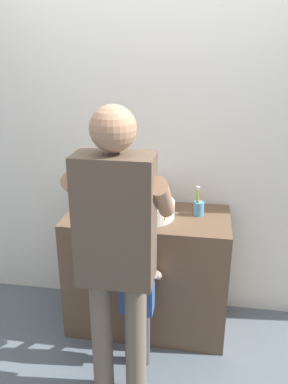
{
  "coord_description": "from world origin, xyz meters",
  "views": [
    {
      "loc": [
        0.36,
        -2.05,
        1.92
      ],
      "look_at": [
        0.0,
        0.15,
        1.09
      ],
      "focal_mm": 36.12,
      "sensor_mm": 36.0,
      "label": 1
    }
  ],
  "objects": [
    {
      "name": "soap_bottle",
      "position": [
        -0.32,
        0.28,
        0.93
      ],
      "size": [
        0.06,
        0.06,
        0.17
      ],
      "color": "gold",
      "rests_on": "vanity_cabinet"
    },
    {
      "name": "child_toddler",
      "position": [
        0.0,
        -0.1,
        0.52
      ],
      "size": [
        0.27,
        0.27,
        0.88
      ],
      "color": "#47474C",
      "rests_on": "ground"
    },
    {
      "name": "adult_parent",
      "position": [
        -0.06,
        -0.34,
        1.01
      ],
      "size": [
        0.52,
        0.55,
        1.69
      ],
      "color": "#6B5B4C",
      "rests_on": "ground"
    },
    {
      "name": "faucet",
      "position": [
        0.0,
        0.5,
        0.95
      ],
      "size": [
        0.18,
        0.14,
        0.18
      ],
      "color": "#B7BABF",
      "rests_on": "vanity_cabinet"
    },
    {
      "name": "back_wall",
      "position": [
        0.0,
        0.62,
        1.35
      ],
      "size": [
        4.4,
        0.08,
        2.7
      ],
      "color": "silver",
      "rests_on": "ground"
    },
    {
      "name": "sink_basin",
      "position": [
        0.0,
        0.28,
        0.92
      ],
      "size": [
        0.37,
        0.37,
        0.11
      ],
      "color": "silver",
      "rests_on": "vanity_cabinet"
    },
    {
      "name": "toothbrush_cup",
      "position": [
        0.34,
        0.36,
        0.92
      ],
      "size": [
        0.07,
        0.07,
        0.21
      ],
      "color": "#4C8EB2",
      "rests_on": "vanity_cabinet"
    },
    {
      "name": "ground_plane",
      "position": [
        0.0,
        0.0,
        0.0
      ],
      "size": [
        14.0,
        14.0,
        0.0
      ],
      "primitive_type": "plane",
      "color": "slate"
    },
    {
      "name": "vanity_cabinet",
      "position": [
        0.0,
        0.3,
        0.43
      ],
      "size": [
        1.1,
        0.54,
        0.87
      ],
      "primitive_type": "cube",
      "color": "brown",
      "rests_on": "ground"
    }
  ]
}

